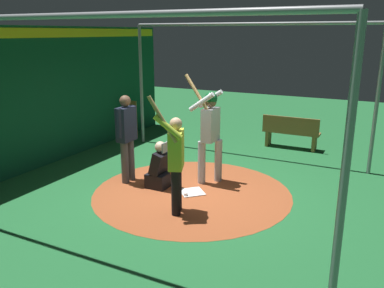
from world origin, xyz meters
The scene contains 12 objects.
ground_plane centered at (0.00, 0.00, 0.00)m, with size 25.18×25.18×0.00m, color #216633.
dirt_circle centered at (0.00, 0.00, 0.00)m, with size 3.70×3.70×0.01m, color #9E4C28.
home_plate centered at (0.00, 0.00, 0.01)m, with size 0.42×0.42×0.01m, color white.
batter centered at (0.05, 0.66, 1.11)m, with size 0.68×0.49×2.15m.
catcher centered at (-0.66, -0.03, 0.36)m, with size 0.58×0.40×0.93m.
umpire centered at (-1.42, -0.04, 0.98)m, with size 0.22×0.49×1.75m.
visitor centered at (0.15, -0.87, 0.94)m, with size 0.53×0.61×1.99m.
back_wall centered at (-3.78, 0.00, 1.54)m, with size 0.23×9.18×3.04m.
cage_frame centered at (0.00, 0.00, 2.19)m, with size 5.82×5.40×3.12m.
bat_rack centered at (-3.54, 2.94, 0.49)m, with size 0.58×0.18×1.05m.
bench centered at (0.91, 3.80, 0.43)m, with size 1.43×0.36×0.85m.
baseball_0 centered at (-0.02, -0.21, 0.04)m, with size 0.07×0.07×0.07m, color white.
Camera 1 is at (3.18, -6.24, 2.91)m, focal length 37.48 mm.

